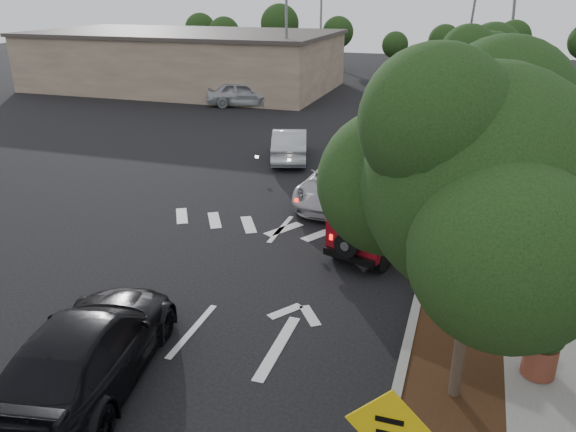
% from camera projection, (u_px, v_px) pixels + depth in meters
% --- Properties ---
extents(ground, '(120.00, 120.00, 0.00)m').
position_uv_depth(ground, '(193.00, 330.00, 12.41)').
color(ground, black).
rests_on(ground, ground).
extents(curb, '(0.20, 70.00, 0.15)m').
position_uv_depth(curb, '(444.00, 184.00, 21.61)').
color(curb, '#9E9B93').
rests_on(curb, ground).
extents(planting_strip, '(1.80, 70.00, 0.12)m').
position_uv_depth(planting_strip, '(471.00, 187.00, 21.32)').
color(planting_strip, black).
rests_on(planting_strip, ground).
extents(sidewalk, '(2.00, 70.00, 0.12)m').
position_uv_depth(sidewalk, '(525.00, 192.00, 20.77)').
color(sidewalk, gray).
rests_on(sidewalk, ground).
extents(hedge, '(0.80, 70.00, 0.80)m').
position_uv_depth(hedge, '(568.00, 187.00, 20.23)').
color(hedge, black).
rests_on(hedge, ground).
extents(commercial_building, '(22.00, 12.00, 4.00)m').
position_uv_depth(commercial_building, '(185.00, 61.00, 42.75)').
color(commercial_building, '#7E6957').
rests_on(commercial_building, ground).
extents(transmission_tower, '(7.00, 4.00, 28.00)m').
position_uv_depth(transmission_tower, '(486.00, 70.00, 52.93)').
color(transmission_tower, slate).
rests_on(transmission_tower, ground).
extents(street_tree_near, '(3.80, 3.80, 5.92)m').
position_uv_depth(street_tree_near, '(453.00, 399.00, 10.34)').
color(street_tree_near, black).
rests_on(street_tree_near, ground).
extents(street_tree_mid, '(3.20, 3.20, 5.32)m').
position_uv_depth(street_tree_mid, '(466.00, 246.00, 16.50)').
color(street_tree_mid, black).
rests_on(street_tree_mid, ground).
extents(street_tree_far, '(3.40, 3.40, 5.62)m').
position_uv_depth(street_tree_far, '(472.00, 180.00, 22.23)').
color(street_tree_far, black).
rests_on(street_tree_far, ground).
extents(light_pole_a, '(2.00, 0.22, 9.00)m').
position_uv_depth(light_pole_a, '(286.00, 104.00, 37.20)').
color(light_pole_a, slate).
rests_on(light_pole_a, ground).
extents(light_pole_b, '(2.00, 0.22, 9.00)m').
position_uv_depth(light_pole_b, '(320.00, 78.00, 48.06)').
color(light_pole_b, slate).
rests_on(light_pole_b, ground).
extents(red_jeep, '(2.56, 3.76, 1.84)m').
position_uv_depth(red_jeep, '(383.00, 219.00, 16.03)').
color(red_jeep, black).
rests_on(red_jeep, ground).
extents(silver_suv_ahead, '(2.47, 5.11, 1.40)m').
position_uv_depth(silver_suv_ahead, '(340.00, 182.00, 19.79)').
color(silver_suv_ahead, '#AEAFB6').
rests_on(silver_suv_ahead, ground).
extents(black_suv_oncoming, '(3.00, 5.44, 1.49)m').
position_uv_depth(black_suv_oncoming, '(88.00, 349.00, 10.51)').
color(black_suv_oncoming, black).
rests_on(black_suv_oncoming, ground).
extents(silver_sedan_oncoming, '(2.62, 4.45, 1.39)m').
position_uv_depth(silver_sedan_oncoming, '(290.00, 144.00, 24.73)').
color(silver_sedan_oncoming, '#B2B5BA').
rests_on(silver_sedan_oncoming, ground).
extents(parked_suv, '(5.08, 3.21, 1.61)m').
position_uv_depth(parked_suv, '(244.00, 94.00, 36.25)').
color(parked_suv, '#B1B4B9').
rests_on(parked_suv, ground).
extents(terracotta_planter, '(0.79, 0.79, 1.37)m').
position_uv_depth(terracotta_planter, '(544.00, 339.00, 10.51)').
color(terracotta_planter, brown).
rests_on(terracotta_planter, ground).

